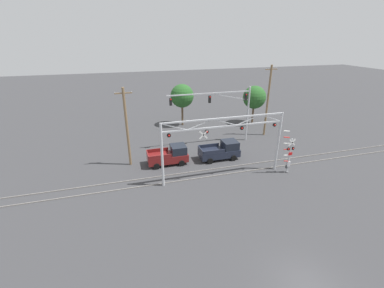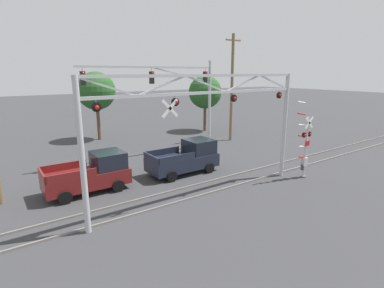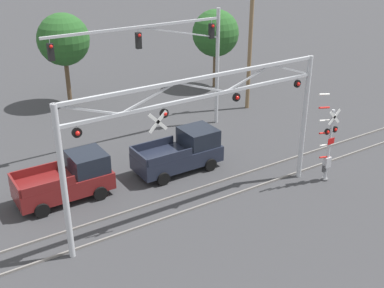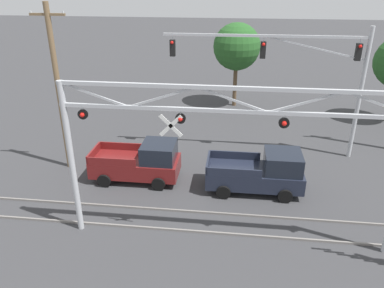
% 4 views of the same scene
% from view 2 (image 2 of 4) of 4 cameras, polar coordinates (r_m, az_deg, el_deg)
% --- Properties ---
extents(rail_track_near, '(80.00, 0.08, 0.10)m').
position_cam_2_polar(rail_track_near, '(16.60, 1.97, -9.68)').
color(rail_track_near, gray).
rests_on(rail_track_near, ground_plane).
extents(rail_track_far, '(80.00, 0.08, 0.10)m').
position_cam_2_polar(rail_track_far, '(17.68, -0.84, -8.18)').
color(rail_track_far, gray).
rests_on(rail_track_far, ground_plane).
extents(crossing_gantry, '(12.71, 0.28, 6.50)m').
position_cam_2_polar(crossing_gantry, '(15.17, 2.71, 5.52)').
color(crossing_gantry, '#B7BABF').
rests_on(crossing_gantry, ground_plane).
extents(crossing_signal_mast, '(1.61, 0.35, 4.95)m').
position_cam_2_polar(crossing_signal_mast, '(20.07, 20.69, -0.82)').
color(crossing_signal_mast, '#B7BABF').
rests_on(crossing_signal_mast, ground_plane).
extents(traffic_signal_span, '(11.22, 0.39, 7.55)m').
position_cam_2_polar(traffic_signal_span, '(24.59, -1.86, 10.38)').
color(traffic_signal_span, '#B7BABF').
rests_on(traffic_signal_span, ground_plane).
extents(pickup_truck_lead, '(4.74, 2.26, 2.14)m').
position_cam_2_polar(pickup_truck_lead, '(20.06, -1.06, -2.66)').
color(pickup_truck_lead, '#1E2333').
rests_on(pickup_truck_lead, ground_plane).
extents(pickup_truck_following, '(4.57, 2.26, 2.14)m').
position_cam_2_polar(pickup_truck_following, '(17.89, -18.53, -5.41)').
color(pickup_truck_following, maroon).
rests_on(pickup_truck_following, ground_plane).
extents(utility_pole_right, '(1.80, 0.28, 10.06)m').
position_cam_2_polar(utility_pole_right, '(29.38, 7.60, 10.66)').
color(utility_pole_right, brown).
rests_on(utility_pole_right, ground_plane).
extents(background_tree_beyond_span, '(3.70, 3.70, 6.67)m').
position_cam_2_polar(background_tree_beyond_span, '(30.89, -17.78, 9.58)').
color(background_tree_beyond_span, brown).
rests_on(background_tree_beyond_span, ground_plane).
extents(background_tree_far_left_verge, '(3.70, 3.70, 6.26)m').
position_cam_2_polar(background_tree_far_left_verge, '(34.13, 2.51, 9.83)').
color(background_tree_far_left_verge, brown).
rests_on(background_tree_far_left_verge, ground_plane).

